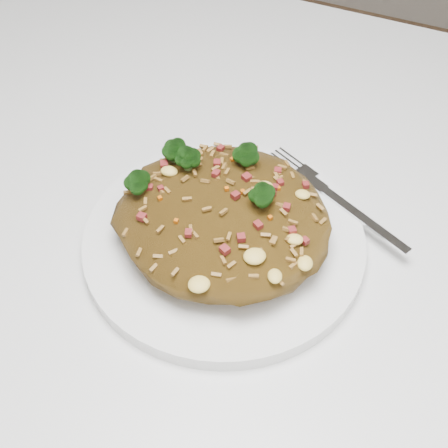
{
  "coord_description": "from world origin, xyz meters",
  "views": [
    {
      "loc": [
        0.08,
        -0.33,
        1.17
      ],
      "look_at": [
        -0.06,
        -0.02,
        0.78
      ],
      "focal_mm": 50.0,
      "sensor_mm": 36.0,
      "label": 1
    }
  ],
  "objects_px": {
    "dining_table": "(289,310)",
    "plate": "(224,241)",
    "fried_rice": "(223,211)",
    "fork": "(343,203)"
  },
  "relations": [
    {
      "from": "plate",
      "to": "fried_rice",
      "type": "bearing_deg",
      "value": 147.0
    },
    {
      "from": "plate",
      "to": "fork",
      "type": "distance_m",
      "value": 0.11
    },
    {
      "from": "fried_rice",
      "to": "dining_table",
      "type": "bearing_deg",
      "value": 19.15
    },
    {
      "from": "fork",
      "to": "plate",
      "type": "bearing_deg",
      "value": -111.52
    },
    {
      "from": "dining_table",
      "to": "fried_rice",
      "type": "distance_m",
      "value": 0.15
    },
    {
      "from": "dining_table",
      "to": "plate",
      "type": "height_order",
      "value": "plate"
    },
    {
      "from": "plate",
      "to": "dining_table",
      "type": "bearing_deg",
      "value": 19.89
    },
    {
      "from": "dining_table",
      "to": "plate",
      "type": "bearing_deg",
      "value": -160.11
    },
    {
      "from": "fried_rice",
      "to": "fork",
      "type": "height_order",
      "value": "fried_rice"
    },
    {
      "from": "plate",
      "to": "fork",
      "type": "bearing_deg",
      "value": 43.25
    }
  ]
}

